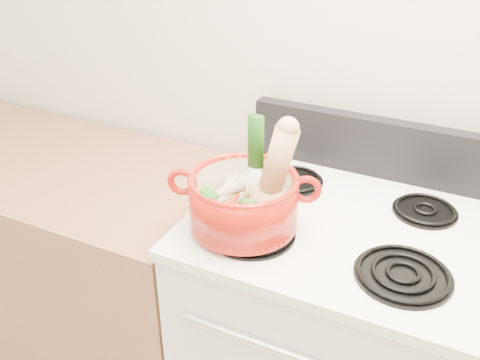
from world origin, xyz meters
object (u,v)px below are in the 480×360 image
at_px(leek, 256,162).
at_px(squash, 272,172).
at_px(stove_body, 327,352).
at_px(dutch_oven, 243,201).

bearing_deg(leek, squash, -29.15).
bearing_deg(leek, stove_body, 19.86).
height_order(squash, leek, leek).
relative_size(stove_body, squash, 3.63).
distance_m(squash, leek, 0.06).
bearing_deg(stove_body, squash, -141.39).
bearing_deg(dutch_oven, squash, 1.50).
bearing_deg(squash, leek, 153.26).
xyz_separation_m(stove_body, dutch_oven, (-0.22, -0.15, 0.58)).
height_order(stove_body, dutch_oven, dutch_oven).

